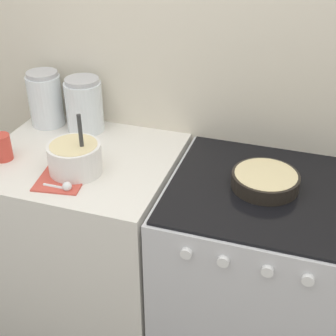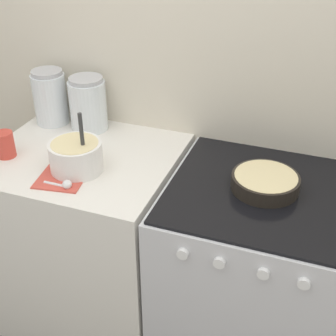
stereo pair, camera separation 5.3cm
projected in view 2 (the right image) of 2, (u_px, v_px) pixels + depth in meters
The scene contains 10 objects.
wall_back at pixel (198, 70), 2.00m from camera, with size 4.59×0.05×2.40m.
countertop_cabinet at pixel (90, 237), 2.21m from camera, with size 0.79×0.69×0.90m.
stove at pixel (252, 277), 1.99m from camera, with size 0.72×0.71×0.90m.
mixing_bowl at pixel (76, 155), 1.84m from camera, with size 0.21×0.21×0.25m.
baking_pan at pixel (265, 182), 1.74m from camera, with size 0.25×0.25×0.06m.
storage_jar_left at pixel (51, 101), 2.20m from camera, with size 0.16×0.16×0.26m.
storage_jar_middle at pixel (88, 107), 2.14m from camera, with size 0.17×0.17×0.25m.
tin_can at pixel (5, 145), 1.94m from camera, with size 0.08×0.08×0.11m.
recipe_page at pixel (64, 176), 1.83m from camera, with size 0.21×0.24×0.01m.
measuring_spoon at pixel (64, 184), 1.76m from camera, with size 0.12×0.04×0.04m.
Camera 2 is at (0.54, -1.14, 1.89)m, focal length 50.00 mm.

